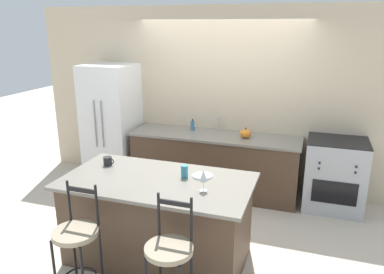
# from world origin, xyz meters

# --- Properties ---
(ground_plane) EXTENTS (18.00, 18.00, 0.00)m
(ground_plane) POSITION_xyz_m (0.00, 0.00, 0.00)
(ground_plane) COLOR beige
(wall_back) EXTENTS (6.00, 0.07, 2.70)m
(wall_back) POSITION_xyz_m (0.00, 0.73, 1.35)
(wall_back) COLOR beige
(wall_back) RESTS_ON ground_plane
(back_counter) EXTENTS (2.47, 0.71, 0.90)m
(back_counter) POSITION_xyz_m (0.00, 0.39, 0.45)
(back_counter) COLOR #4C3828
(back_counter) RESTS_ON ground_plane
(sink_faucet) EXTENTS (0.02, 0.13, 0.22)m
(sink_faucet) POSITION_xyz_m (0.00, 0.59, 1.03)
(sink_faucet) COLOR #ADAFB5
(sink_faucet) RESTS_ON back_counter
(kitchen_island) EXTENTS (1.95, 1.05, 0.91)m
(kitchen_island) POSITION_xyz_m (-0.12, -1.42, 0.46)
(kitchen_island) COLOR #4C3828
(kitchen_island) RESTS_ON ground_plane
(refrigerator) EXTENTS (0.74, 0.77, 1.85)m
(refrigerator) POSITION_xyz_m (-1.66, 0.34, 0.93)
(refrigerator) COLOR white
(refrigerator) RESTS_ON ground_plane
(oven_range) EXTENTS (0.77, 0.66, 0.98)m
(oven_range) POSITION_xyz_m (1.68, 0.39, 0.49)
(oven_range) COLOR #ADAFB5
(oven_range) RESTS_ON ground_plane
(bar_stool_near) EXTENTS (0.40, 0.40, 1.09)m
(bar_stool_near) POSITION_xyz_m (-0.56, -2.22, 0.57)
(bar_stool_near) COLOR black
(bar_stool_near) RESTS_ON ground_plane
(bar_stool_far) EXTENTS (0.40, 0.40, 1.09)m
(bar_stool_far) POSITION_xyz_m (0.31, -2.19, 0.57)
(bar_stool_far) COLOR black
(bar_stool_far) RESTS_ON ground_plane
(dinner_plate) EXTENTS (0.22, 0.22, 0.02)m
(dinner_plate) POSITION_xyz_m (0.29, -1.20, 0.92)
(dinner_plate) COLOR white
(dinner_plate) RESTS_ON kitchen_island
(wine_glass) EXTENTS (0.08, 0.08, 0.21)m
(wine_glass) POSITION_xyz_m (0.40, -1.53, 1.06)
(wine_glass) COLOR white
(wine_glass) RESTS_ON kitchen_island
(coffee_mug) EXTENTS (0.13, 0.10, 0.10)m
(coffee_mug) POSITION_xyz_m (-0.81, -1.22, 0.96)
(coffee_mug) COLOR #232326
(coffee_mug) RESTS_ON kitchen_island
(tumbler_cup) EXTENTS (0.07, 0.07, 0.13)m
(tumbler_cup) POSITION_xyz_m (0.12, -1.28, 0.98)
(tumbler_cup) COLOR teal
(tumbler_cup) RESTS_ON kitchen_island
(pumpkin_decoration) EXTENTS (0.16, 0.16, 0.15)m
(pumpkin_decoration) POSITION_xyz_m (0.45, 0.36, 0.96)
(pumpkin_decoration) COLOR orange
(pumpkin_decoration) RESTS_ON back_counter
(soap_bottle) EXTENTS (0.06, 0.06, 0.18)m
(soap_bottle) POSITION_xyz_m (-0.38, 0.50, 0.97)
(soap_bottle) COLOR teal
(soap_bottle) RESTS_ON back_counter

